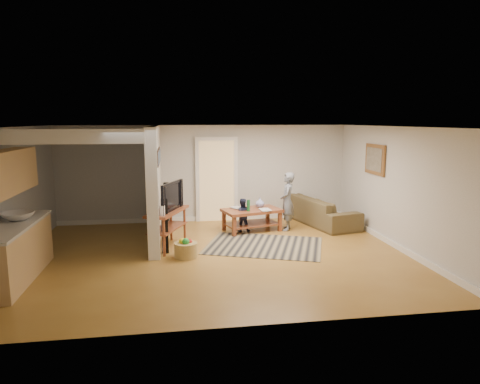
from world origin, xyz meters
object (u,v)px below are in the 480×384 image
tv_console (168,214)px  speaker_right (167,205)px  child (287,230)px  toddler (242,231)px  sofa (321,223)px  toy_basket (186,249)px  speaker_left (165,226)px  coffee_table (252,214)px

tv_console → speaker_right: bearing=114.4°
child → toddler: child is taller
tv_console → toddler: size_ratio=1.69×
sofa → toy_basket: toy_basket is taller
speaker_left → toddler: (1.78, 1.42, -0.55)m
sofa → speaker_left: bearing=102.5°
sofa → speaker_right: 3.95m
speaker_right → child: bearing=-4.4°
toddler → child: bearing=-174.8°
sofa → toddler: (-2.12, -0.49, 0.00)m
toddler → tv_console: bearing=38.2°
coffee_table → speaker_left: speaker_left is taller
speaker_left → toddler: size_ratio=1.37×
sofa → speaker_right: bearing=72.2°
coffee_table → toddler: coffee_table is taller
sofa → speaker_left: 4.38m
toy_basket → child: (2.47, 1.75, -0.17)m
sofa → coffee_table: coffee_table is taller
speaker_right → coffee_table: bearing=-8.3°
tv_console → child: size_ratio=0.97×
tv_console → toddler: tv_console is taller
speaker_right → tv_console: bearing=-77.0°
coffee_table → toy_basket: bearing=-131.9°
coffee_table → tv_console: (-1.98, -1.14, 0.32)m
speaker_left → child: (2.87, 1.41, -0.55)m
tv_console → speaker_left: speaker_left is taller
tv_console → speaker_left: (-0.06, -0.35, -0.18)m
speaker_left → toy_basket: speaker_left is taller
speaker_right → toddler: (1.78, -0.78, -0.56)m
sofa → speaker_left: size_ratio=2.11×
sofa → child: child is taller
coffee_table → toy_basket: size_ratio=3.36×
speaker_left → toddler: speaker_left is taller
toddler → speaker_right: bearing=-17.5°
toy_basket → toddler: bearing=52.0°
speaker_right → child: 3.03m
speaker_left → child: size_ratio=0.79×
tv_console → child: (2.81, 1.06, -0.73)m
speaker_right → sofa: bearing=6.9°
tv_console → toddler: (1.72, 1.08, -0.73)m
speaker_left → coffee_table: bearing=19.2°
speaker_right → toy_basket: 2.60m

